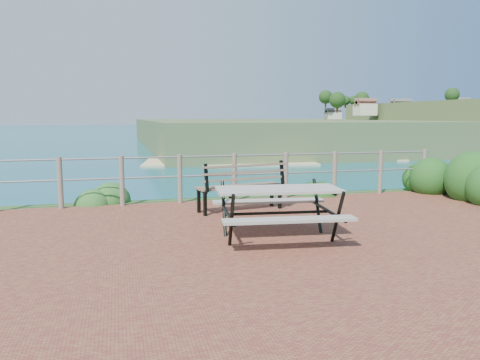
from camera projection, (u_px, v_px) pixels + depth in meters
The scene contains 9 objects.
ground at pixel (291, 242), 6.69m from camera, with size 10.00×7.00×0.12m, color brown.
ocean at pixel (122, 121), 198.34m from camera, with size 1200.00×1200.00×0.00m, color #157883.
safety_railing at pixel (234, 174), 9.83m from camera, with size 9.40×0.10×1.00m.
distant_bay at pixel (462, 123), 244.66m from camera, with size 290.00×232.36×24.00m.
picnic_table at pixel (278, 208), 6.74m from camera, with size 1.83×1.53×0.74m.
park_bench at pixel (240, 179), 8.76m from camera, with size 1.72×0.74×0.94m.
shrub_right_edge at pixel (429, 192), 11.08m from camera, with size 1.03×1.03×1.47m, color #184A16.
shrub_lip_west at pixel (102, 203), 9.66m from camera, with size 0.87×0.87×0.65m, color #225921.
shrub_lip_east at pixel (315, 195), 10.76m from camera, with size 0.75×0.75×0.48m, color #184A16.
Camera 1 is at (-2.37, -6.11, 1.79)m, focal length 35.00 mm.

